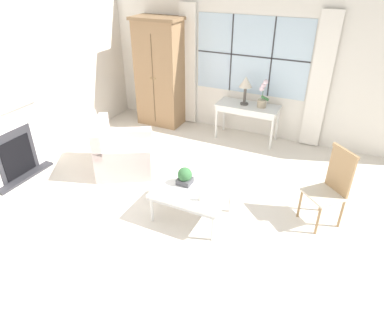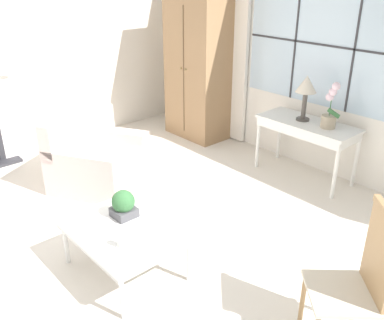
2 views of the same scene
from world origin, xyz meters
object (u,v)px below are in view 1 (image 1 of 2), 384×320
Objects in this scene: potted_orchid at (263,97)px; side_chair_wooden at (332,184)px; potted_plant_small at (185,176)px; pillar_candle at (201,197)px; armchair_upholstered at (123,154)px; coffee_table at (192,193)px; armoire at (160,73)px; console_table at (248,109)px; table_lamp at (246,84)px; fireplace at (8,140)px.

potted_orchid is 0.49× the size of side_chair_wooden.
potted_plant_small is 1.91× the size of pillar_candle.
armchair_upholstered is 1.77m from coffee_table.
armoire reaches higher than console_table.
potted_orchid is 4.14× the size of pillar_candle.
pillar_candle is (0.36, -2.85, -0.64)m from table_lamp.
fireplace reaches higher than console_table.
console_table is 0.50m from table_lamp.
armchair_upholstered is 2.02m from pillar_candle.
pillar_candle is at bearing -84.55° from console_table.
potted_plant_small is at bearing 144.70° from coffee_table.
pillar_candle is at bearing -37.09° from coffee_table.
potted_plant_small is at bearing -97.68° from potted_orchid.
table_lamp is at bearing 175.19° from console_table.
potted_orchid reaches higher than pillar_candle.
fireplace is 15.14× the size of pillar_candle.
table_lamp is at bearing 54.05° from armchair_upholstered.
coffee_table is 4.01× the size of potted_plant_small.
potted_plant_small is (-0.35, -2.59, -0.37)m from potted_orchid.
armoire is 8.89× the size of potted_plant_small.
fireplace is 4.90m from side_chair_wooden.
potted_orchid reaches higher than console_table.
table_lamp reaches higher than potted_plant_small.
potted_orchid is 2.89m from pillar_candle.
fireplace is at bearing -171.90° from potted_plant_small.
table_lamp is (-0.08, 0.01, 0.49)m from console_table.
fireplace is at bearing -134.34° from table_lamp.
fireplace is at bearing -135.22° from console_table.
console_table is 1.20× the size of coffee_table.
armoire is 2.03× the size of side_chair_wooden.
pillar_candle is at bearing -24.25° from armchair_upholstered.
fireplace is 3.12m from coffee_table.
armoire is 17.01× the size of pillar_candle.
side_chair_wooden is 8.40× the size of pillar_candle.
armoire is 4.04× the size of table_lamp.
side_chair_wooden reaches higher than console_table.
pillar_candle is (0.27, -2.85, -0.15)m from console_table.
potted_orchid is 0.42× the size of armchair_upholstered.
console_table is 2.66m from side_chair_wooden.
armoire is at bearing 128.08° from pillar_candle.
pillar_candle is at bearing -82.88° from table_lamp.
console_table is 2.86m from pillar_candle.
armoire is 3.22m from potted_plant_small.
fireplace is 4.23m from table_lamp.
console_table is 2.71m from coffee_table.
potted_orchid reaches higher than potted_plant_small.
armoire reaches higher than table_lamp.
side_chair_wooden is at bearing 12.04° from fireplace.
console_table reaches higher than potted_plant_small.
potted_plant_small is (1.47, -0.56, 0.28)m from armchair_upholstered.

